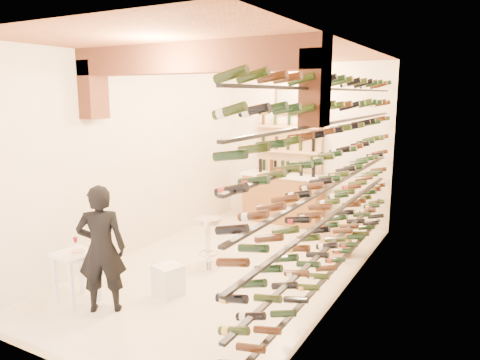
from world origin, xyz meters
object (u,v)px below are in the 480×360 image
(white_stool, at_px, (168,280))
(person, at_px, (101,249))
(wine_rack, at_px, (331,176))
(crate_lower, at_px, (335,246))
(back_counter, at_px, (283,197))
(tasting_table, at_px, (76,261))
(chrome_barstool, at_px, (208,239))

(white_stool, bearing_deg, person, -120.33)
(wine_rack, relative_size, crate_lower, 12.14)
(person, distance_m, crate_lower, 3.83)
(back_counter, height_order, tasting_table, back_counter)
(wine_rack, distance_m, back_counter, 3.38)
(back_counter, height_order, white_stool, back_counter)
(wine_rack, height_order, white_stool, wine_rack)
(chrome_barstool, distance_m, crate_lower, 2.16)
(person, bearing_deg, chrome_barstool, -136.81)
(white_stool, bearing_deg, tasting_table, -140.25)
(back_counter, relative_size, person, 1.09)
(crate_lower, bearing_deg, tasting_table, -125.09)
(white_stool, relative_size, crate_lower, 0.86)
(wine_rack, xyz_separation_m, person, (-2.17, -1.95, -0.77))
(wine_rack, relative_size, back_counter, 3.35)
(tasting_table, bearing_deg, chrome_barstool, 74.47)
(tasting_table, distance_m, person, 0.51)
(tasting_table, relative_size, white_stool, 1.97)
(crate_lower, bearing_deg, chrome_barstool, -134.86)
(wine_rack, distance_m, person, 3.02)
(wine_rack, height_order, back_counter, wine_rack)
(tasting_table, height_order, person, person)
(back_counter, relative_size, chrome_barstool, 2.20)
(white_stool, height_order, person, person)
(wine_rack, xyz_separation_m, back_counter, (-1.83, 2.65, -1.02))
(back_counter, distance_m, chrome_barstool, 2.83)
(tasting_table, bearing_deg, back_counter, 89.15)
(wine_rack, bearing_deg, back_counter, 124.66)
(wine_rack, relative_size, person, 3.66)
(white_stool, xyz_separation_m, person, (-0.42, -0.72, 0.58))
(wine_rack, height_order, tasting_table, wine_rack)
(back_counter, bearing_deg, crate_lower, -40.73)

